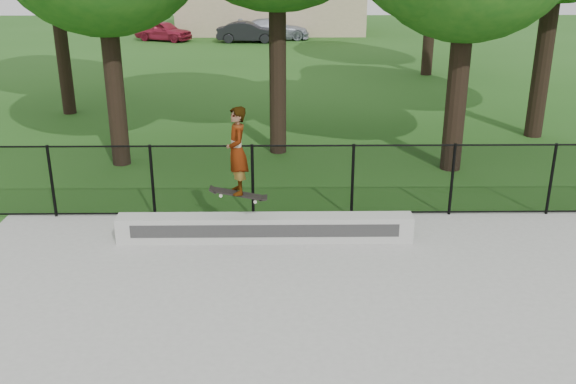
# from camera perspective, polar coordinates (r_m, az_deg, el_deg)

# --- Properties ---
(grind_ledge) EXTENTS (5.45, 0.40, 0.49)m
(grind_ledge) POSITION_cam_1_polar(r_m,az_deg,el_deg) (11.88, -2.05, -3.21)
(grind_ledge) COLOR #B0B1AC
(grind_ledge) RESTS_ON concrete_slab
(car_a) EXTENTS (3.75, 2.70, 1.19)m
(car_a) POSITION_cam_1_polar(r_m,az_deg,el_deg) (40.53, -11.02, 13.89)
(car_a) COLOR maroon
(car_a) RESTS_ON ground
(car_b) EXTENTS (3.35, 1.43, 1.20)m
(car_b) POSITION_cam_1_polar(r_m,az_deg,el_deg) (39.22, -3.59, 14.00)
(car_b) COLOR black
(car_b) RESTS_ON ground
(car_c) EXTENTS (4.11, 2.11, 1.25)m
(car_c) POSITION_cam_1_polar(r_m,az_deg,el_deg) (40.34, -1.28, 14.26)
(car_c) COLOR #999FAD
(car_c) RESTS_ON ground
(skater_airborne) EXTENTS (0.83, 0.63, 1.71)m
(skater_airborne) POSITION_cam_1_polar(r_m,az_deg,el_deg) (11.11, -4.55, 3.48)
(skater_airborne) COLOR black
(skater_airborne) RESTS_ON ground
(chainlink_fence) EXTENTS (16.06, 0.06, 1.50)m
(chainlink_fence) POSITION_cam_1_polar(r_m,az_deg,el_deg) (12.89, 5.76, 1.07)
(chainlink_fence) COLOR black
(chainlink_fence) RESTS_ON concrete_slab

